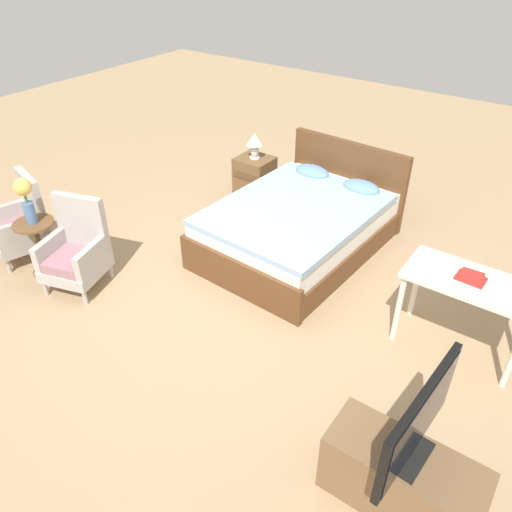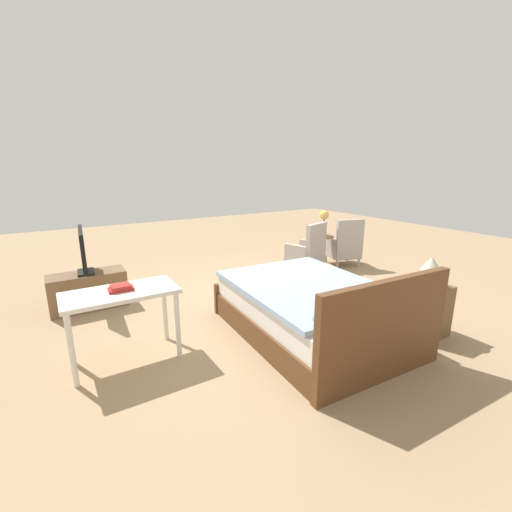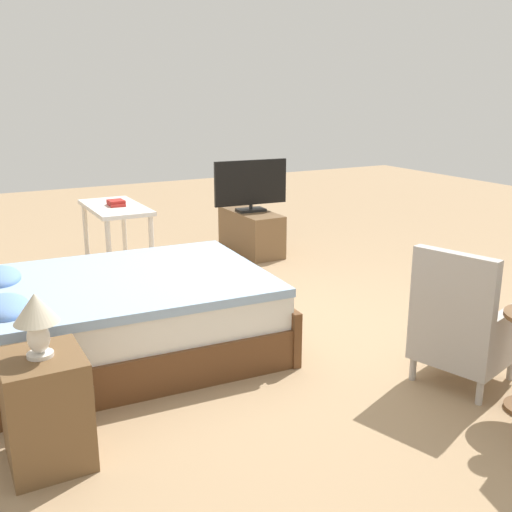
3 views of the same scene
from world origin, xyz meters
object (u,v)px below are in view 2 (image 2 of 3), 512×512
Objects in this scene: armchair_by_window_right at (308,253)px; tv_flatscreen at (83,251)px; nightstand at (425,310)px; vanity_desk at (121,302)px; flower_vase at (324,220)px; table_lamp at (431,267)px; book_stack at (121,288)px; bed at (314,311)px; tv_stand at (88,290)px; side_table at (323,248)px; armchair_by_window_left at (344,246)px.

tv_flatscreen is (3.55, -0.34, 0.43)m from armchair_by_window_right.
vanity_desk is (3.02, -1.22, 0.33)m from nightstand.
flower_vase is 4.12m from vanity_desk.
book_stack is (3.01, -1.23, -0.05)m from table_lamp.
bed is 3.03m from tv_stand.
side_table is 1.29× the size of flower_vase.
flower_vase is (-0.46, -0.11, 0.53)m from armchair_by_window_right.
armchair_by_window_left reaches higher than vanity_desk.
tv_stand is at bearing -46.83° from bed.
armchair_by_window_left is at bearing -117.37° from table_lamp.
bed is 3.62× the size of side_table.
flower_vase is at bearing -160.08° from vanity_desk.
side_table is at bearing -107.75° from nightstand.
vanity_desk is at bearing 40.78° from book_stack.
table_lamp is 1.43× the size of book_stack.
flower_vase is 0.54× the size of tv_flatscreen.
book_stack reaches higher than tv_stand.
book_stack is at bearing -22.28° from nightstand.
table_lamp is 4.27m from tv_flatscreen.
flower_vase is 4.02m from tv_flatscreen.
tv_flatscreen reaches higher than nightstand.
tv_flatscreen reaches higher than vanity_desk.
nightstand is at bearing 137.97° from tv_stand.
armchair_by_window_right is 3.65m from book_stack.
armchair_by_window_left is at bearing 166.48° from side_table.
nightstand is 3.28m from vanity_desk.
bed is at bearing 133.20° from tv_flatscreen.
tv_flatscreen is 3.83× the size of book_stack.
flower_vase is 2.76m from table_lamp.
armchair_by_window_right is 0.96× the size of tv_stand.
tv_stand is (3.55, -0.34, -0.13)m from armchair_by_window_right.
table_lamp is 3.26m from book_stack.
flower_vase is at bearing -13.52° from armchair_by_window_left.
flower_vase reaches higher than side_table.
nightstand is at bearing 72.25° from side_table.
armchair_by_window_left is 0.88× the size of vanity_desk.
armchair_by_window_right is (0.92, -0.00, 0.00)m from armchair_by_window_left.
vanity_desk is (3.86, 1.40, -0.28)m from flower_vase.
armchair_by_window_left reaches higher than tv_stand.
flower_vase reaches higher than table_lamp.
armchair_by_window_left is 2.83m from nightstand.
side_table is 0.52m from flower_vase.
side_table is at bearing -160.15° from book_stack.
nightstand is 4.27m from tv_stand.
side_table is 2.76m from nightstand.
side_table is at bearing 0.00° from flower_vase.
flower_vase is 0.50× the size of tv_stand.
table_lamp is at bearing 157.94° from vanity_desk.
armchair_by_window_right is 3.57m from tv_stand.
vanity_desk is at bearing 95.21° from tv_flatscreen.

